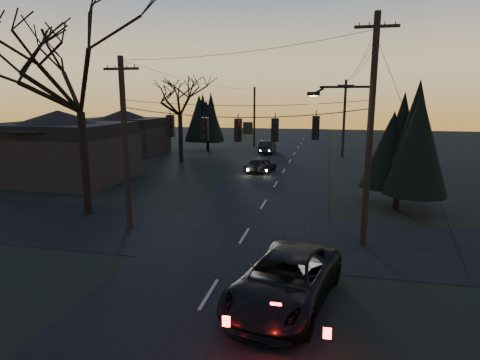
% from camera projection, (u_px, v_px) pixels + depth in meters
% --- Properties ---
extents(main_road, '(8.00, 120.00, 0.02)m').
position_uv_depth(main_road, '(272.00, 190.00, 28.92)').
color(main_road, black).
rests_on(main_road, ground).
extents(cross_road, '(60.00, 7.00, 0.02)m').
position_uv_depth(cross_road, '(244.00, 236.00, 19.34)').
color(cross_road, black).
rests_on(cross_road, ground).
extents(utility_pole_right, '(5.00, 0.30, 10.00)m').
position_uv_depth(utility_pole_right, '(363.00, 245.00, 18.21)').
color(utility_pole_right, black).
rests_on(utility_pole_right, ground).
extents(utility_pole_left, '(1.80, 0.30, 8.50)m').
position_uv_depth(utility_pole_left, '(130.00, 228.00, 20.58)').
color(utility_pole_left, black).
rests_on(utility_pole_left, ground).
extents(utility_pole_far_r, '(1.80, 0.30, 8.50)m').
position_uv_depth(utility_pole_far_r, '(342.00, 157.00, 45.02)').
color(utility_pole_far_r, black).
rests_on(utility_pole_far_r, ground).
extents(utility_pole_far_l, '(0.30, 0.30, 8.00)m').
position_uv_depth(utility_pole_far_l, '(254.00, 146.00, 55.06)').
color(utility_pole_far_l, black).
rests_on(utility_pole_far_l, ground).
extents(span_signal_assembly, '(11.50, 0.44, 1.67)m').
position_uv_depth(span_signal_assembly, '(239.00, 128.00, 18.36)').
color(span_signal_assembly, black).
rests_on(span_signal_assembly, ground).
extents(bare_tree_left, '(8.76, 8.76, 11.57)m').
position_uv_depth(bare_tree_left, '(77.00, 69.00, 21.47)').
color(bare_tree_left, black).
rests_on(bare_tree_left, ground).
extents(evergreen_right, '(4.34, 4.34, 7.75)m').
position_uv_depth(evergreen_right, '(402.00, 134.00, 23.16)').
color(evergreen_right, black).
rests_on(evergreen_right, ground).
extents(bare_tree_dist, '(6.10, 6.10, 9.60)m').
position_uv_depth(bare_tree_dist, '(179.00, 96.00, 40.34)').
color(bare_tree_dist, black).
rests_on(bare_tree_dist, ground).
extents(evergreen_dist, '(3.96, 3.96, 6.58)m').
position_uv_depth(evergreen_dist, '(207.00, 120.00, 50.11)').
color(evergreen_dist, black).
rests_on(evergreen_dist, ground).
extents(house_left_near, '(10.00, 8.00, 5.60)m').
position_uv_depth(house_left_near, '(61.00, 146.00, 31.87)').
color(house_left_near, black).
rests_on(house_left_near, ground).
extents(house_left_far, '(9.00, 7.00, 5.20)m').
position_uv_depth(house_left_far, '(124.00, 132.00, 47.85)').
color(house_left_far, black).
rests_on(house_left_far, ground).
extents(suv_near, '(3.85, 6.20, 1.60)m').
position_uv_depth(suv_near, '(285.00, 280.00, 12.84)').
color(suv_near, black).
rests_on(suv_near, ground).
extents(sedan_oncoming_a, '(2.79, 4.23, 1.34)m').
position_uv_depth(sedan_oncoming_a, '(261.00, 165.00, 35.86)').
color(sedan_oncoming_a, black).
rests_on(sedan_oncoming_a, ground).
extents(sedan_oncoming_b, '(1.59, 4.56, 1.50)m').
position_uv_depth(sedan_oncoming_b, '(268.00, 147.00, 48.13)').
color(sedan_oncoming_b, black).
rests_on(sedan_oncoming_b, ground).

